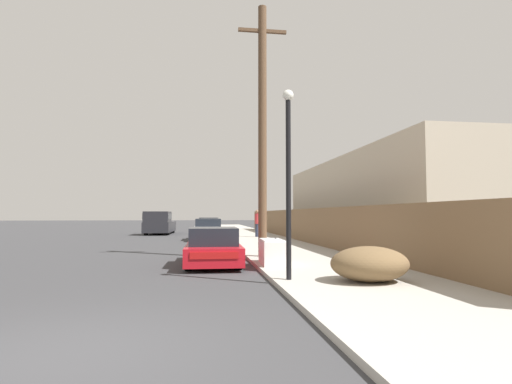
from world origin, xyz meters
The scene contains 13 objects.
ground_plane centered at (0.00, 0.00, 0.00)m, with size 220.00×220.00×0.00m, color #38383A.
sidewalk_curb centered at (5.30, 23.50, 0.06)m, with size 4.20×63.00×0.12m, color #ADA89E.
discarded_fridge centered at (3.70, 7.10, 0.49)m, with size 0.72×1.63×0.77m.
parked_sports_car_red centered at (1.95, 8.04, 0.55)m, with size 1.78×4.09×1.21m.
car_parked_mid centered at (2.04, 20.71, 0.64)m, with size 1.84×4.59×1.35m.
car_parked_far centered at (2.33, 30.36, 0.64)m, with size 2.15×4.20×1.35m.
pickup_truck centered at (-1.76, 28.61, 0.92)m, with size 2.26×5.84×1.86m.
utility_pole centered at (3.76, 9.37, 4.84)m, with size 1.80×0.31×9.22m.
street_lamp centered at (3.56, 4.20, 2.71)m, with size 0.26×0.26×4.45m.
brush_pile centered at (5.30, 3.69, 0.51)m, with size 1.76×1.49×0.79m.
wooden_fence centered at (7.25, 18.50, 1.02)m, with size 0.08×36.37×1.81m, color brown.
building_right_house centered at (12.33, 18.03, 2.46)m, with size 6.00×20.08×4.92m, color beige.
pedestrian centered at (5.37, 21.79, 1.07)m, with size 0.34×0.34×1.82m.
Camera 1 is at (1.52, -4.88, 1.62)m, focal length 28.00 mm.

